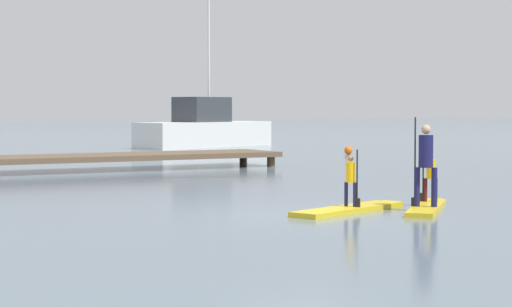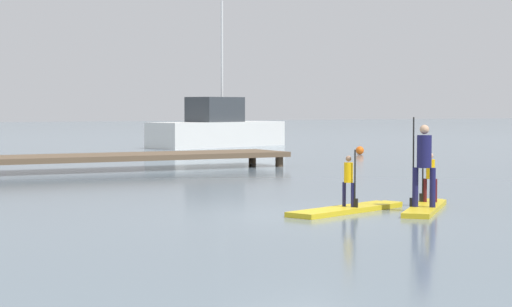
{
  "view_description": "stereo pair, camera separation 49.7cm",
  "coord_description": "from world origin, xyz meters",
  "px_view_note": "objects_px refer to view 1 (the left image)",
  "views": [
    {
      "loc": [
        -9.91,
        -15.67,
        2.12
      ],
      "look_at": [
        0.57,
        2.68,
        1.08
      ],
      "focal_mm": 66.68,
      "sensor_mm": 36.0,
      "label": 1
    },
    {
      "loc": [
        -9.47,
        -15.92,
        2.12
      ],
      "look_at": [
        0.57,
        2.68,
        1.08
      ],
      "focal_mm": 66.68,
      "sensor_mm": 36.0,
      "label": 2
    }
  ],
  "objects_px": {
    "paddler_child_front": "(430,174)",
    "paddler_child_solo": "(351,178)",
    "paddleboard_near": "(350,209)",
    "paddleboard_far": "(427,208)",
    "mooring_buoy_near": "(348,150)",
    "paddler_adult": "(425,160)",
    "fishing_boat_white_large": "(204,129)"
  },
  "relations": [
    {
      "from": "paddler_child_solo",
      "to": "paddler_adult",
      "type": "height_order",
      "value": "paddler_adult"
    },
    {
      "from": "paddler_adult",
      "to": "paddler_child_front",
      "type": "height_order",
      "value": "paddler_adult"
    },
    {
      "from": "paddleboard_near",
      "to": "paddler_adult",
      "type": "xyz_separation_m",
      "value": [
        1.31,
        -0.76,
        1.01
      ]
    },
    {
      "from": "paddler_adult",
      "to": "mooring_buoy_near",
      "type": "xyz_separation_m",
      "value": [
        12.12,
        19.83,
        -0.87
      ]
    },
    {
      "from": "mooring_buoy_near",
      "to": "paddler_child_front",
      "type": "bearing_deg",
      "value": -120.79
    },
    {
      "from": "paddleboard_near",
      "to": "paddleboard_far",
      "type": "xyz_separation_m",
      "value": [
        1.53,
        -0.56,
        -0.0
      ]
    },
    {
      "from": "paddler_child_solo",
      "to": "paddleboard_far",
      "type": "height_order",
      "value": "paddler_child_solo"
    },
    {
      "from": "paddleboard_near",
      "to": "paddler_child_solo",
      "type": "distance_m",
      "value": 0.63
    },
    {
      "from": "paddler_adult",
      "to": "fishing_boat_white_large",
      "type": "bearing_deg",
      "value": 71.47
    },
    {
      "from": "paddler_child_front",
      "to": "mooring_buoy_near",
      "type": "distance_m",
      "value": 22.23
    },
    {
      "from": "paddleboard_far",
      "to": "paddler_child_front",
      "type": "xyz_separation_m",
      "value": [
        0.53,
        0.53,
        0.63
      ]
    },
    {
      "from": "mooring_buoy_near",
      "to": "paddleboard_far",
      "type": "bearing_deg",
      "value": -121.24
    },
    {
      "from": "paddler_child_solo",
      "to": "mooring_buoy_near",
      "type": "height_order",
      "value": "paddler_child_solo"
    },
    {
      "from": "paddler_child_solo",
      "to": "paddleboard_near",
      "type": "bearing_deg",
      "value": 120.51
    },
    {
      "from": "paddler_adult",
      "to": "mooring_buoy_near",
      "type": "bearing_deg",
      "value": 58.56
    },
    {
      "from": "paddleboard_near",
      "to": "fishing_boat_white_large",
      "type": "relative_size",
      "value": 0.38
    },
    {
      "from": "mooring_buoy_near",
      "to": "paddler_adult",
      "type": "bearing_deg",
      "value": -121.44
    },
    {
      "from": "paddleboard_far",
      "to": "paddler_child_solo",
      "type": "bearing_deg",
      "value": 160.23
    },
    {
      "from": "paddleboard_far",
      "to": "paddler_child_front",
      "type": "height_order",
      "value": "paddler_child_front"
    },
    {
      "from": "paddler_child_solo",
      "to": "fishing_boat_white_large",
      "type": "height_order",
      "value": "fishing_boat_white_large"
    },
    {
      "from": "paddler_child_solo",
      "to": "mooring_buoy_near",
      "type": "xyz_separation_m",
      "value": [
        13.42,
        19.08,
        -0.49
      ]
    },
    {
      "from": "paddler_child_front",
      "to": "paddler_child_solo",
      "type": "bearing_deg",
      "value": 179.61
    },
    {
      "from": "paddler_child_solo",
      "to": "paddleboard_far",
      "type": "xyz_separation_m",
      "value": [
        1.52,
        -0.55,
        -0.63
      ]
    },
    {
      "from": "mooring_buoy_near",
      "to": "fishing_boat_white_large",
      "type": "bearing_deg",
      "value": 100.57
    },
    {
      "from": "fishing_boat_white_large",
      "to": "mooring_buoy_near",
      "type": "bearing_deg",
      "value": -79.43
    },
    {
      "from": "paddleboard_near",
      "to": "paddler_adult",
      "type": "distance_m",
      "value": 1.82
    },
    {
      "from": "paddler_child_solo",
      "to": "paddler_adult",
      "type": "xyz_separation_m",
      "value": [
        1.3,
        -0.75,
        0.38
      ]
    },
    {
      "from": "paddleboard_near",
      "to": "fishing_boat_white_large",
      "type": "height_order",
      "value": "fishing_boat_white_large"
    },
    {
      "from": "paddleboard_far",
      "to": "paddler_child_front",
      "type": "relative_size",
      "value": 2.44
    },
    {
      "from": "paddler_child_front",
      "to": "mooring_buoy_near",
      "type": "xyz_separation_m",
      "value": [
        11.37,
        19.09,
        -0.5
      ]
    },
    {
      "from": "paddleboard_near",
      "to": "paddler_child_solo",
      "type": "xyz_separation_m",
      "value": [
        0.01,
        -0.01,
        0.63
      ]
    },
    {
      "from": "paddler_adult",
      "to": "paddleboard_far",
      "type": "bearing_deg",
      "value": 43.05
    }
  ]
}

